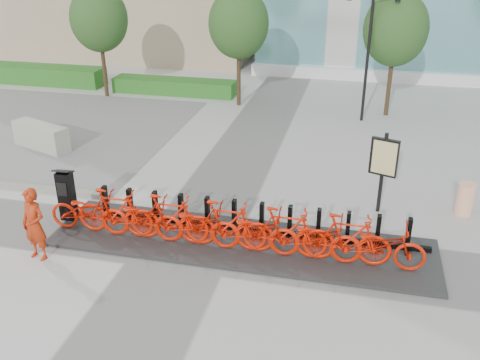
% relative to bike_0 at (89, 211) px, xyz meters
% --- Properties ---
extents(ground, '(120.00, 120.00, 0.00)m').
position_rel_bike_0_xyz_m(ground, '(2.60, 0.05, -0.64)').
color(ground, '#9B9B96').
extents(gravel_patch, '(14.00, 14.00, 0.00)m').
position_rel_bike_0_xyz_m(gravel_patch, '(-7.40, 7.05, -0.63)').
color(gravel_patch, '#616060').
rests_on(gravel_patch, ground).
extents(hedge_a, '(10.00, 1.40, 0.90)m').
position_rel_bike_0_xyz_m(hedge_a, '(-11.40, 13.55, -0.19)').
color(hedge_a, '#295723').
rests_on(hedge_a, ground).
extents(hedge_b, '(6.00, 1.20, 0.70)m').
position_rel_bike_0_xyz_m(hedge_b, '(-2.40, 13.25, -0.29)').
color(hedge_b, '#295723').
rests_on(hedge_b, ground).
extents(tree_0, '(2.60, 2.60, 5.10)m').
position_rel_bike_0_xyz_m(tree_0, '(-5.40, 12.05, 2.95)').
color(tree_0, black).
rests_on(tree_0, ground).
extents(tree_1, '(2.60, 2.60, 5.10)m').
position_rel_bike_0_xyz_m(tree_1, '(1.10, 12.05, 2.95)').
color(tree_1, black).
rests_on(tree_1, ground).
extents(tree_2, '(2.60, 2.60, 5.10)m').
position_rel_bike_0_xyz_m(tree_2, '(7.60, 12.05, 2.95)').
color(tree_2, black).
rests_on(tree_2, ground).
extents(streetlamp, '(2.00, 0.20, 5.00)m').
position_rel_bike_0_xyz_m(streetlamp, '(6.60, 11.05, 2.50)').
color(streetlamp, black).
rests_on(streetlamp, ground).
extents(dock_pad, '(9.60, 2.40, 0.08)m').
position_rel_bike_0_xyz_m(dock_pad, '(3.90, 0.35, -0.60)').
color(dock_pad, '#292929').
rests_on(dock_pad, ground).
extents(dock_rail_posts, '(8.02, 0.50, 0.85)m').
position_rel_bike_0_xyz_m(dock_rail_posts, '(3.96, 0.82, -0.13)').
color(dock_rail_posts, black).
rests_on(dock_rail_posts, dock_pad).
extents(bike_0, '(2.12, 0.74, 1.11)m').
position_rel_bike_0_xyz_m(bike_0, '(0.00, 0.00, 0.00)').
color(bike_0, red).
rests_on(bike_0, dock_pad).
extents(bike_1, '(2.06, 0.58, 1.24)m').
position_rel_bike_0_xyz_m(bike_1, '(0.72, 0.00, 0.06)').
color(bike_1, red).
rests_on(bike_1, dock_pad).
extents(bike_2, '(2.12, 0.74, 1.11)m').
position_rel_bike_0_xyz_m(bike_2, '(1.44, 0.00, 0.00)').
color(bike_2, red).
rests_on(bike_2, dock_pad).
extents(bike_3, '(2.06, 0.58, 1.24)m').
position_rel_bike_0_xyz_m(bike_3, '(2.16, 0.00, 0.06)').
color(bike_3, red).
rests_on(bike_3, dock_pad).
extents(bike_4, '(2.12, 0.74, 1.11)m').
position_rel_bike_0_xyz_m(bike_4, '(2.88, 0.00, 0.00)').
color(bike_4, red).
rests_on(bike_4, dock_pad).
extents(bike_5, '(2.06, 0.58, 1.24)m').
position_rel_bike_0_xyz_m(bike_5, '(3.60, 0.00, 0.06)').
color(bike_5, red).
rests_on(bike_5, dock_pad).
extents(bike_6, '(2.12, 0.74, 1.11)m').
position_rel_bike_0_xyz_m(bike_6, '(4.32, 0.00, 0.00)').
color(bike_6, red).
rests_on(bike_6, dock_pad).
extents(bike_7, '(2.06, 0.58, 1.24)m').
position_rel_bike_0_xyz_m(bike_7, '(5.04, 0.00, 0.06)').
color(bike_7, red).
rests_on(bike_7, dock_pad).
extents(bike_8, '(2.12, 0.74, 1.11)m').
position_rel_bike_0_xyz_m(bike_8, '(5.76, 0.00, 0.00)').
color(bike_8, red).
rests_on(bike_8, dock_pad).
extents(bike_9, '(2.06, 0.58, 1.24)m').
position_rel_bike_0_xyz_m(bike_9, '(6.48, 0.00, 0.06)').
color(bike_9, red).
rests_on(bike_9, dock_pad).
extents(bike_10, '(2.12, 0.74, 1.11)m').
position_rel_bike_0_xyz_m(bike_10, '(7.20, 0.00, 0.00)').
color(bike_10, red).
rests_on(bike_10, dock_pad).
extents(kiosk, '(0.48, 0.41, 1.48)m').
position_rel_bike_0_xyz_m(kiosk, '(-0.88, 0.48, 0.15)').
color(kiosk, black).
rests_on(kiosk, dock_pad).
extents(worker_red, '(0.74, 0.57, 1.80)m').
position_rel_bike_0_xyz_m(worker_red, '(-0.67, -1.33, 0.26)').
color(worker_red, '#A2270B').
rests_on(worker_red, ground).
extents(construction_barrel, '(0.62, 0.62, 0.91)m').
position_rel_bike_0_xyz_m(construction_barrel, '(9.54, 3.30, -0.18)').
color(construction_barrel, orange).
rests_on(construction_barrel, ground).
extents(jersey_barrier, '(2.44, 1.43, 0.91)m').
position_rel_bike_0_xyz_m(jersey_barrier, '(-4.60, 5.17, -0.18)').
color(jersey_barrier, '#999A8C').
rests_on(jersey_barrier, ground).
extents(map_sign, '(0.75, 0.35, 2.31)m').
position_rel_bike_0_xyz_m(map_sign, '(7.25, 2.94, 0.89)').
color(map_sign, black).
rests_on(map_sign, ground).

